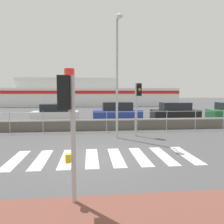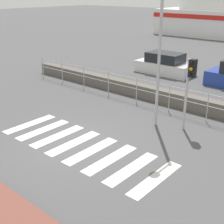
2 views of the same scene
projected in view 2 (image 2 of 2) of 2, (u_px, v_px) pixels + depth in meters
name	position (u px, v px, depth m)	size (l,w,h in m)	color
ground_plane	(74.00, 143.00, 11.52)	(160.00, 160.00, 0.00)	#4C4C4F
crosswalk	(82.00, 147.00, 11.25)	(6.75, 2.40, 0.01)	silver
seawall	(162.00, 96.00, 15.62)	(18.66, 0.55, 0.67)	#605B54
harbor_fence	(152.00, 90.00, 14.82)	(16.83, 0.04, 1.28)	#B2B2B5
traffic_light_far	(190.00, 79.00, 11.87)	(0.34, 0.32, 2.88)	#B2B2B5
streetlamp	(158.00, 33.00, 11.57)	(0.32, 1.14, 6.13)	#B2B2B5
parked_car_white	(165.00, 65.00, 20.91)	(3.85, 1.75, 1.41)	silver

